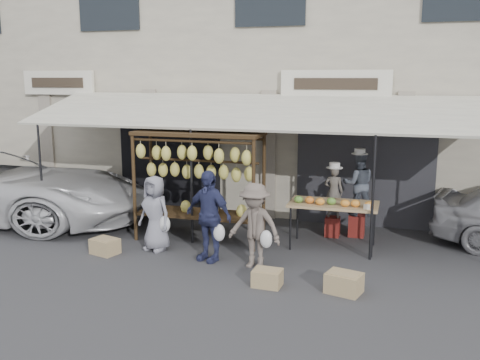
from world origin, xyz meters
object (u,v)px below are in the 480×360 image
object	(u,v)px
vendor_left	(334,192)
crate_near_a	(267,278)
customer_left	(155,213)
customer_right	(255,226)
crate_far	(105,246)
banana_rack	(198,165)
crate_near_b	(344,283)
customer_mid	(208,216)
produce_table	(333,205)
vendor_right	(358,184)

from	to	relation	value
vendor_left	crate_near_a	size ratio (longest dim) A/B	2.38
vendor_left	customer_left	bearing A→B (deg)	32.00
customer_right	crate_far	bearing A→B (deg)	-167.25
customer_left	banana_rack	bearing A→B (deg)	71.65
crate_near_b	crate_far	distance (m)	4.57
customer_mid	produce_table	bearing A→B (deg)	50.73
customer_mid	vendor_left	bearing A→B (deg)	65.22
vendor_right	crate_near_a	bearing A→B (deg)	56.51
customer_right	crate_near_b	distance (m)	1.86
banana_rack	vendor_right	world-z (taller)	banana_rack
vendor_left	customer_mid	distance (m)	2.92
vendor_right	customer_mid	xyz separation A→B (m)	(-2.47, -2.29, -0.28)
customer_mid	customer_right	distance (m)	0.92
crate_near_a	customer_mid	bearing A→B (deg)	145.74
customer_mid	customer_right	size ratio (longest dim) A/B	1.11
customer_left	customer_right	size ratio (longest dim) A/B	0.97
produce_table	crate_far	world-z (taller)	produce_table
vendor_left	vendor_right	size ratio (longest dim) A/B	0.82
produce_table	crate_near_a	world-z (taller)	produce_table
customer_left	customer_right	world-z (taller)	customer_right
customer_right	crate_near_b	world-z (taller)	customer_right
produce_table	vendor_left	world-z (taller)	vendor_left
banana_rack	customer_mid	size ratio (longest dim) A/B	1.55
banana_rack	customer_left	distance (m)	1.30
produce_table	vendor_right	xyz separation A→B (m)	(0.39, 0.96, 0.24)
crate_near_a	crate_near_b	world-z (taller)	crate_near_b
customer_right	crate_far	size ratio (longest dim) A/B	3.10
crate_near_a	produce_table	bearing A→B (deg)	71.33
vendor_right	customer_left	world-z (taller)	vendor_right
vendor_left	crate_far	distance (m)	4.72
crate_near_a	crate_far	distance (m)	3.40
banana_rack	customer_right	bearing A→B (deg)	-38.22
customer_left	customer_mid	size ratio (longest dim) A/B	0.87
customer_mid	crate_far	world-z (taller)	customer_mid
vendor_right	customer_left	bearing A→B (deg)	15.40
customer_left	crate_far	xyz separation A→B (m)	(-0.82, -0.50, -0.58)
crate_near_a	crate_near_b	distance (m)	1.21
produce_table	customer_right	distance (m)	1.88
produce_table	vendor_right	bearing A→B (deg)	67.84
crate_near_a	customer_right	bearing A→B (deg)	118.67
produce_table	customer_left	bearing A→B (deg)	-161.74
customer_mid	crate_far	xyz separation A→B (m)	(-2.00, -0.24, -0.69)
vendor_left	customer_left	distance (m)	3.69
vendor_right	crate_near_a	xyz separation A→B (m)	(-1.15, -3.19, -0.98)
banana_rack	crate_near_a	xyz separation A→B (m)	(1.93, -1.96, -1.43)
customer_mid	crate_near_a	world-z (taller)	customer_mid
produce_table	customer_mid	world-z (taller)	customer_mid
crate_near_a	crate_near_b	bearing A→B (deg)	4.01
vendor_left	customer_mid	xyz separation A→B (m)	(-1.99, -2.13, -0.12)
customer_mid	crate_near_b	world-z (taller)	customer_mid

